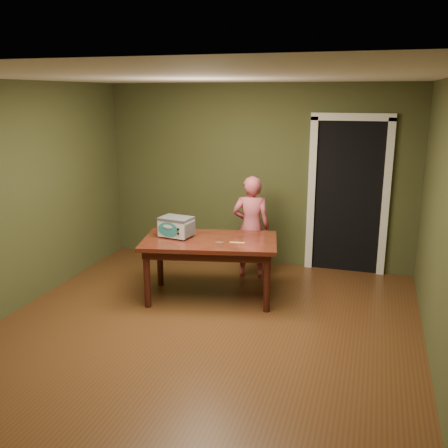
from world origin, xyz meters
name	(u,v)px	position (x,y,z in m)	size (l,w,h in m)	color
floor	(199,335)	(0.00, 0.00, 0.00)	(5.00, 5.00, 0.00)	#513217
room_shell	(197,173)	(0.00, 0.00, 1.71)	(4.52, 5.02, 2.61)	#3E4524
doorway	(349,194)	(1.30, 2.78, 1.06)	(1.10, 0.66, 2.25)	black
dining_table	(210,247)	(-0.21, 0.99, 0.65)	(1.75, 1.21, 0.75)	#3B100D
toy_oven	(176,226)	(-0.64, 0.97, 0.88)	(0.44, 0.33, 0.25)	#4C4F54
baking_pan	(220,243)	(-0.04, 0.84, 0.76)	(0.10, 0.10, 0.02)	silver
spatula	(237,243)	(0.14, 0.94, 0.75)	(0.18, 0.03, 0.01)	#EDE567
child	(251,227)	(0.08, 1.86, 0.70)	(0.51, 0.34, 1.40)	#C4505E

